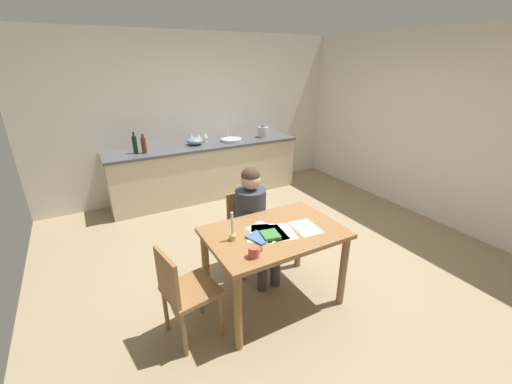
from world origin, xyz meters
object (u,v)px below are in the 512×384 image
book_magazine (259,238)px  wine_glass_near_sink (205,136)px  mixing_bowl (195,141)px  book_cookery (270,235)px  wine_glass_by_kettle (199,136)px  sink_unit (231,140)px  coffee_mug (254,252)px  person_seated (254,216)px  bottle_vinegar (144,145)px  wine_glass_back_left (192,137)px  dining_table (274,243)px  candlestick (232,232)px  chair_at_table (247,227)px  bottle_oil (135,144)px  stovetop_kettle (263,132)px  chair_side_empty (184,290)px

book_magazine → wine_glass_near_sink: 3.07m
book_magazine → mixing_bowl: 2.93m
book_magazine → book_cookery: 0.10m
book_magazine → wine_glass_by_kettle: (0.55, 2.98, 0.23)m
sink_unit → mixing_bowl: sink_unit is taller
coffee_mug → wine_glass_near_sink: (0.83, 3.20, 0.20)m
person_seated → bottle_vinegar: (-0.62, 2.22, 0.34)m
person_seated → wine_glass_near_sink: 2.49m
book_cookery → wine_glass_back_left: 3.03m
book_magazine → book_cookery: book_cookery is taller
dining_table → book_cookery: (-0.09, -0.07, 0.14)m
bottle_vinegar → wine_glass_by_kettle: (0.92, 0.21, -0.01)m
candlestick → wine_glass_back_left: bearing=77.7°
person_seated → book_cookery: (-0.15, -0.57, 0.10)m
chair_at_table → wine_glass_near_sink: (0.42, 2.29, 0.53)m
coffee_mug → sink_unit: sink_unit is taller
coffee_mug → book_cookery: bearing=36.0°
candlestick → bottle_oil: size_ratio=0.83×
bottle_oil → wine_glass_by_kettle: bearing=8.9°
book_cookery → wine_glass_by_kettle: bearing=91.9°
book_magazine → bottle_oil: 2.87m
person_seated → book_magazine: 0.61m
mixing_bowl → stovetop_kettle: size_ratio=1.20×
sink_unit → wine_glass_by_kettle: 0.55m
chair_at_table → wine_glass_by_kettle: size_ratio=5.57×
chair_side_empty → wine_glass_back_left: size_ratio=5.55×
wine_glass_back_left → chair_side_empty: bearing=-110.5°
dining_table → coffee_mug: (-0.35, -0.26, 0.17)m
coffee_mug → wine_glass_by_kettle: wine_glass_by_kettle is taller
chair_side_empty → bottle_oil: bottle_oil is taller
chair_side_empty → coffee_mug: bearing=-25.0°
book_magazine → sink_unit: sink_unit is taller
dining_table → book_magazine: size_ratio=6.13×
stovetop_kettle → sink_unit: bearing=179.6°
person_seated → wine_glass_back_left: (0.18, 2.43, 0.33)m
chair_side_empty → coffee_mug: (0.51, -0.24, 0.33)m
wine_glass_back_left → person_seated: bearing=-94.2°
chair_at_table → stovetop_kettle: 2.63m
person_seated → book_cookery: person_seated is taller
book_magazine → bottle_vinegar: 2.81m
coffee_mug → mixing_bowl: mixing_bowl is taller
book_cookery → stovetop_kettle: (1.60, 2.86, 0.21)m
chair_side_empty → stovetop_kettle: stovetop_kettle is taller
wine_glass_back_left → chair_at_table: bearing=-94.5°
coffee_mug → wine_glass_back_left: wine_glass_back_left is taller
bottle_vinegar → mixing_bowl: (0.82, 0.12, -0.06)m
wine_glass_near_sink → bottle_vinegar: bearing=-168.5°
book_magazine → bottle_oil: bottle_oil is taller
person_seated → wine_glass_near_sink: (0.42, 2.43, 0.33)m
coffee_mug → mixing_bowl: size_ratio=0.46×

